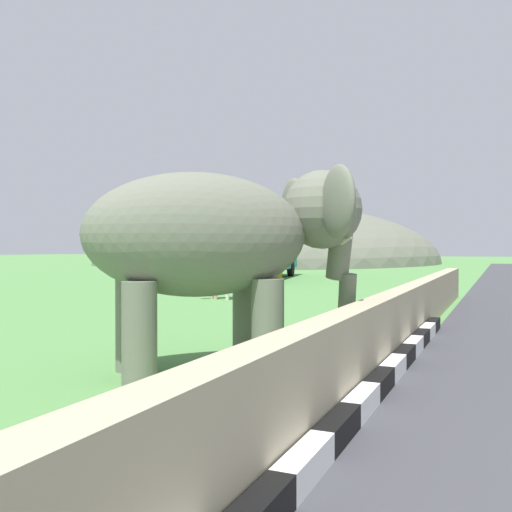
{
  "coord_description": "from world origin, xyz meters",
  "views": [
    {
      "loc": [
        -4.68,
        2.85,
        1.72
      ],
      "look_at": [
        2.61,
        6.08,
        1.6
      ],
      "focal_mm": 39.45,
      "sensor_mm": 36.0,
      "label": 1
    }
  ],
  "objects_px": {
    "person_handler": "(272,298)",
    "cow_mid": "(225,273)",
    "elephant": "(224,238)",
    "cow_near": "(239,274)",
    "bus_teal": "(260,241)"
  },
  "relations": [
    {
      "from": "bus_teal",
      "to": "cow_near",
      "type": "xyz_separation_m",
      "value": [
        -11.67,
        -4.31,
        -1.21
      ]
    },
    {
      "from": "bus_teal",
      "to": "elephant",
      "type": "bearing_deg",
      "value": -157.83
    },
    {
      "from": "bus_teal",
      "to": "cow_mid",
      "type": "bearing_deg",
      "value": -162.36
    },
    {
      "from": "elephant",
      "to": "cow_mid",
      "type": "distance_m",
      "value": 11.15
    },
    {
      "from": "person_handler",
      "to": "cow_mid",
      "type": "xyz_separation_m",
      "value": [
        8.66,
        5.24,
        -0.06
      ]
    },
    {
      "from": "cow_near",
      "to": "cow_mid",
      "type": "height_order",
      "value": "same"
    },
    {
      "from": "person_handler",
      "to": "bus_teal",
      "type": "xyz_separation_m",
      "value": [
        19.86,
        8.8,
        1.16
      ]
    },
    {
      "from": "bus_teal",
      "to": "cow_near",
      "type": "relative_size",
      "value": 5.43
    },
    {
      "from": "cow_mid",
      "to": "bus_teal",
      "type": "bearing_deg",
      "value": 17.64
    },
    {
      "from": "bus_teal",
      "to": "cow_near",
      "type": "height_order",
      "value": "bus_teal"
    },
    {
      "from": "elephant",
      "to": "cow_mid",
      "type": "relative_size",
      "value": 2.28
    },
    {
      "from": "elephant",
      "to": "cow_near",
      "type": "xyz_separation_m",
      "value": [
        9.43,
        4.29,
        -0.98
      ]
    },
    {
      "from": "elephant",
      "to": "bus_teal",
      "type": "xyz_separation_m",
      "value": [
        21.1,
        8.59,
        0.23
      ]
    },
    {
      "from": "cow_near",
      "to": "cow_mid",
      "type": "bearing_deg",
      "value": 57.73
    },
    {
      "from": "person_handler",
      "to": "bus_teal",
      "type": "distance_m",
      "value": 21.75
    }
  ]
}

